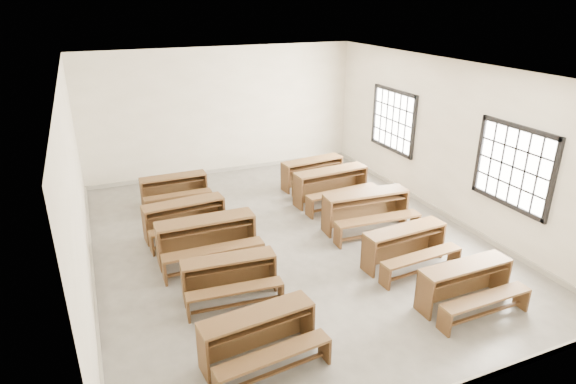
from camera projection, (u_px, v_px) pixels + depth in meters
name	position (u px, v px, depth m)	size (l,w,h in m)	color
room	(293.00, 131.00, 8.38)	(8.50, 8.50, 3.20)	gray
desk_set_0	(259.00, 333.00, 6.04)	(1.56, 0.92, 0.67)	brown
desk_set_1	(230.00, 274.00, 7.35)	(1.49, 0.86, 0.64)	brown
desk_set_2	(207.00, 237.00, 8.35)	(1.71, 0.90, 0.76)	brown
desk_set_3	(185.00, 216.00, 9.22)	(1.59, 0.91, 0.69)	brown
desk_set_4	(174.00, 188.00, 10.65)	(1.44, 0.76, 0.65)	brown
desk_set_5	(466.00, 282.00, 7.13)	(1.49, 0.79, 0.67)	brown
desk_set_6	(406.00, 244.00, 8.20)	(1.56, 0.88, 0.68)	brown
desk_set_7	(367.00, 208.00, 9.46)	(1.76, 0.99, 0.77)	brown
desk_set_8	(332.00, 184.00, 10.70)	(1.75, 1.00, 0.76)	brown
desk_set_9	(313.00, 171.00, 11.59)	(1.62, 0.97, 0.69)	brown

